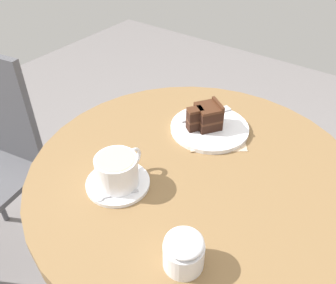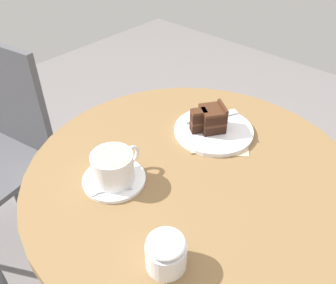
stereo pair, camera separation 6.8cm
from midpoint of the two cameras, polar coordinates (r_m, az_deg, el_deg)
The scene contains 9 objects.
cafe_table at distance 0.93m, azimuth 5.82°, elevation -9.95°, with size 0.79×0.79×0.72m.
saucer at distance 0.82m, azimuth -6.26°, elevation -6.04°, with size 0.14×0.14×0.01m.
coffee_cup at distance 0.79m, azimuth -6.31°, elevation -4.00°, with size 0.13×0.09×0.07m.
teaspoon at distance 0.79m, azimuth -7.53°, elevation -7.96°, with size 0.08×0.06×0.00m.
cake_plate at distance 0.97m, azimuth 9.34°, elevation 1.76°, with size 0.21×0.21×0.01m.
cake_slice at distance 0.95m, azimuth 8.88°, elevation 3.62°, with size 0.10×0.09×0.07m.
fork at distance 1.02m, azimuth 9.95°, elevation 4.16°, with size 0.15×0.08×0.00m.
napkin at distance 0.95m, azimuth 9.88°, elevation 0.68°, with size 0.20×0.21×0.00m.
sugar_pot at distance 0.65m, azimuth 2.83°, elevation -17.37°, with size 0.07×0.07×0.07m.
Camera 2 is at (-0.50, -0.37, 1.29)m, focal length 38.00 mm.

